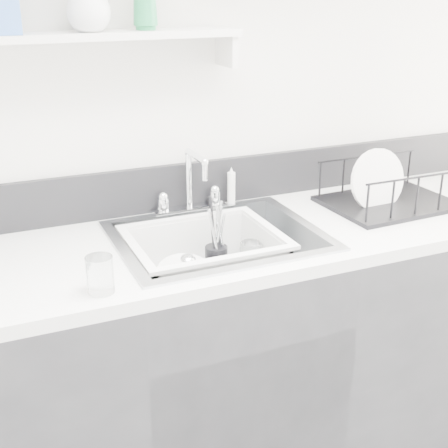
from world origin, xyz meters
name	(u,v)px	position (x,y,z in m)	size (l,w,h in m)	color
counter_run	(218,361)	(0.00, 1.19, 0.46)	(3.20, 0.62, 0.92)	#28282C
backsplash	(185,186)	(0.00, 1.49, 1.00)	(3.20, 0.02, 0.16)	black
sink	(218,262)	(0.00, 1.19, 0.83)	(0.64, 0.52, 0.20)	silver
faucet	(190,195)	(0.00, 1.44, 0.98)	(0.26, 0.18, 0.23)	silver
side_sprayer	(231,186)	(0.16, 1.44, 0.99)	(0.03, 0.03, 0.14)	silver
wall_shelf	(75,39)	(-0.35, 1.42, 1.51)	(1.00, 0.16, 0.12)	silver
wash_tub	(204,261)	(-0.05, 1.19, 0.84)	(0.47, 0.38, 0.18)	silver
plate_stack	(188,282)	(-0.11, 1.17, 0.79)	(0.23, 0.22, 0.09)	white
utensil_cup	(216,257)	(0.02, 1.24, 0.82)	(0.07, 0.07, 0.25)	black
ladle	(204,275)	(-0.06, 1.17, 0.81)	(0.27, 0.10, 0.08)	silver
tumbler_in_tub	(250,257)	(0.12, 1.21, 0.82)	(0.07, 0.07, 0.10)	white
tumbler_counter	(100,275)	(-0.42, 0.97, 0.97)	(0.07, 0.07, 0.10)	white
dish_rack	(390,184)	(0.68, 1.22, 1.00)	(0.44, 0.33, 0.16)	black
bowl_small	(248,280)	(0.08, 1.13, 0.78)	(0.10, 0.10, 0.03)	white
soap_bottle_b	(3,0)	(-0.54, 1.40, 1.62)	(0.08, 0.08, 0.18)	#426FC3
soap_bottle_c	(88,2)	(-0.31, 1.40, 1.61)	(0.13, 0.13, 0.16)	silver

